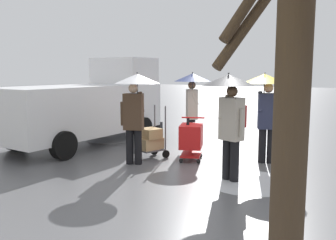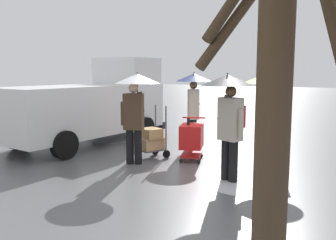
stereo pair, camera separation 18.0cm
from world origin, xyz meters
The scene contains 11 objects.
ground_plane centered at (0.00, 0.00, 0.00)m, with size 90.00×90.00×0.00m, color #5B5B5E.
slush_patch_under_van centered at (-1.37, 0.81, 0.00)m, with size 1.75×1.75×0.01m, color silver.
slush_patch_mid_street centered at (4.13, -1.64, 0.00)m, with size 2.24×2.24×0.01m, color #999BA0.
cargo_van_parked_right centered at (4.08, -0.47, 1.18)m, with size 2.31×5.39×2.60m.
shopping_cart_vendor centered at (0.47, -0.19, 0.57)m, with size 0.82×0.96×1.04m.
hand_dolly_boxes centered at (1.42, 0.15, 0.46)m, with size 0.71×0.83×1.32m.
pedestrian_pink_side centered at (1.17, -1.55, 1.58)m, with size 1.04×1.04×2.15m.
pedestrian_black_side centered at (1.38, 0.83, 1.58)m, with size 1.04×1.04×2.15m.
pedestrian_white_side centered at (-1.13, -0.88, 1.58)m, with size 1.04×1.04×2.15m.
pedestrian_far_side centered at (-0.95, 0.86, 1.57)m, with size 1.04×1.04×2.15m.
bare_tree_near centered at (-3.08, 5.08, 1.88)m, with size 1.51×1.37×3.40m.
Camera 1 is at (-3.67, 7.60, 2.16)m, focal length 39.16 mm.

